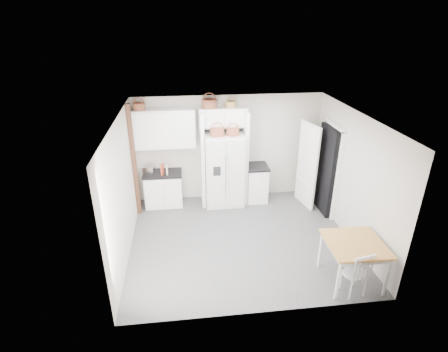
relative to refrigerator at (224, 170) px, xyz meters
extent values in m
plane|color=#353439|center=(0.15, -1.63, -0.89)|extent=(4.50, 4.50, 0.00)
plane|color=white|center=(0.15, -1.63, 1.71)|extent=(4.50, 4.50, 0.00)
plane|color=#BCB1A7|center=(0.15, 0.37, 0.41)|extent=(4.50, 0.00, 4.50)
plane|color=#BCB1A7|center=(-2.10, -1.63, 0.41)|extent=(0.00, 4.00, 4.00)
plane|color=#BCB1A7|center=(2.40, -1.63, 0.41)|extent=(0.00, 4.00, 4.00)
cube|color=silver|center=(0.00, 0.00, 0.00)|extent=(0.92, 0.74, 1.78)
cube|color=white|center=(-1.48, 0.07, -0.48)|extent=(0.88, 0.56, 0.81)
cube|color=white|center=(0.82, 0.07, -0.45)|extent=(0.50, 0.60, 0.88)
cube|color=olive|center=(1.85, -3.08, -0.49)|extent=(0.97, 0.97, 0.79)
cube|color=white|center=(1.76, -3.38, -0.49)|extent=(0.45, 0.42, 0.81)
cube|color=black|center=(-1.48, 0.07, -0.05)|extent=(0.92, 0.59, 0.04)
cube|color=black|center=(0.82, 0.07, 0.01)|extent=(0.54, 0.64, 0.04)
cube|color=silver|center=(-1.79, 0.04, 0.06)|extent=(0.30, 0.22, 0.18)
cube|color=#BD3F25|center=(-1.46, -0.01, 0.09)|extent=(0.07, 0.17, 0.25)
cube|color=beige|center=(-1.35, -0.01, 0.07)|extent=(0.03, 0.15, 0.22)
cylinder|color=maroon|center=(-1.88, 0.20, 1.54)|extent=(0.27, 0.27, 0.15)
cylinder|color=maroon|center=(-0.31, 0.20, 1.56)|extent=(0.34, 0.34, 0.19)
cylinder|color=olive|center=(0.18, 0.20, 1.53)|extent=(0.24, 0.24, 0.14)
cylinder|color=maroon|center=(-0.17, -0.10, 0.97)|extent=(0.32, 0.32, 0.17)
cylinder|color=maroon|center=(0.19, -0.10, 0.97)|extent=(0.29, 0.29, 0.16)
cube|color=white|center=(-1.35, 0.20, 1.01)|extent=(1.40, 0.34, 0.90)
cube|color=white|center=(0.00, 0.20, 1.24)|extent=(1.12, 0.34, 0.45)
cube|color=white|center=(-0.51, 0.07, 0.26)|extent=(0.08, 0.60, 2.30)
cube|color=white|center=(0.51, 0.07, 0.26)|extent=(0.08, 0.60, 2.30)
cube|color=#432218|center=(-2.05, -0.28, 0.41)|extent=(0.09, 0.09, 2.60)
cube|color=black|center=(2.31, -0.63, 0.14)|extent=(0.18, 0.85, 2.05)
cube|color=white|center=(1.95, -0.30, 0.14)|extent=(0.21, 0.79, 2.05)
camera|label=1|loc=(-0.93, -7.63, 3.35)|focal=28.00mm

